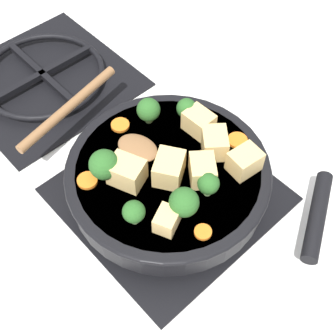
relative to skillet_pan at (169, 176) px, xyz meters
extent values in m
plane|color=silver|center=(0.00, 0.00, -0.05)|extent=(2.40, 2.40, 0.00)
cube|color=black|center=(0.00, 0.00, -0.05)|extent=(0.31, 0.31, 0.01)
torus|color=black|center=(0.00, 0.00, -0.03)|extent=(0.24, 0.24, 0.01)
cube|color=black|center=(0.00, 0.00, -0.03)|extent=(0.01, 0.23, 0.01)
cube|color=black|center=(0.00, 0.00, -0.03)|extent=(0.23, 0.01, 0.01)
cube|color=black|center=(0.00, 0.36, -0.05)|extent=(0.31, 0.31, 0.01)
torus|color=black|center=(0.00, 0.36, -0.03)|extent=(0.24, 0.24, 0.01)
cube|color=black|center=(0.00, 0.36, -0.03)|extent=(0.01, 0.23, 0.01)
cube|color=black|center=(0.00, 0.36, -0.03)|extent=(0.23, 0.01, 0.01)
cylinder|color=black|center=(0.00, 0.00, 0.00)|extent=(0.31, 0.31, 0.05)
cylinder|color=brown|center=(0.00, 0.00, 0.00)|extent=(0.28, 0.28, 0.04)
torus|color=black|center=(0.00, 0.00, 0.02)|extent=(0.31, 0.31, 0.01)
cylinder|color=black|center=(0.11, -0.20, 0.01)|extent=(0.14, 0.09, 0.02)
ellipsoid|color=brown|center=(-0.01, 0.06, 0.03)|extent=(0.06, 0.08, 0.01)
cylinder|color=brown|center=(-0.04, 0.20, 0.03)|extent=(0.22, 0.06, 0.02)
cube|color=#DBB770|center=(0.07, -0.02, 0.04)|extent=(0.06, 0.06, 0.04)
cube|color=#DBB770|center=(0.02, -0.04, 0.04)|extent=(0.06, 0.06, 0.04)
cube|color=#DBB770|center=(-0.06, 0.03, 0.04)|extent=(0.06, 0.06, 0.04)
cube|color=#DBB770|center=(-0.01, -0.01, 0.04)|extent=(0.06, 0.06, 0.04)
cube|color=#DBB770|center=(-0.07, -0.07, 0.04)|extent=(0.04, 0.04, 0.03)
cube|color=#DBB770|center=(0.09, 0.03, 0.04)|extent=(0.04, 0.05, 0.04)
cube|color=#DBB770|center=(0.08, -0.08, 0.04)|extent=(0.05, 0.04, 0.04)
cylinder|color=#709956|center=(0.04, 0.09, 0.03)|extent=(0.01, 0.01, 0.01)
sphere|color=#285B23|center=(0.04, 0.09, 0.05)|extent=(0.04, 0.04, 0.04)
cylinder|color=#709956|center=(-0.04, -0.07, 0.03)|extent=(0.01, 0.01, 0.01)
sphere|color=#285B23|center=(-0.04, -0.07, 0.05)|extent=(0.04, 0.04, 0.04)
cylinder|color=#709956|center=(-0.10, -0.03, 0.03)|extent=(0.01, 0.01, 0.01)
sphere|color=#285B23|center=(-0.10, -0.03, 0.05)|extent=(0.03, 0.03, 0.03)
cylinder|color=#709956|center=(0.01, -0.07, 0.03)|extent=(0.01, 0.01, 0.01)
sphere|color=#285B23|center=(0.01, -0.07, 0.05)|extent=(0.03, 0.03, 0.03)
cylinder|color=#709956|center=(0.09, 0.06, 0.03)|extent=(0.01, 0.01, 0.01)
sphere|color=#285B23|center=(0.09, 0.06, 0.05)|extent=(0.03, 0.03, 0.03)
cylinder|color=#709956|center=(-0.08, 0.05, 0.03)|extent=(0.01, 0.01, 0.01)
sphere|color=#285B23|center=(-0.08, 0.05, 0.05)|extent=(0.05, 0.05, 0.05)
cylinder|color=orange|center=(-0.11, 0.06, 0.02)|extent=(0.03, 0.03, 0.01)
cylinder|color=orange|center=(0.00, 0.12, 0.02)|extent=(0.03, 0.03, 0.01)
cylinder|color=orange|center=(-0.04, -0.11, 0.02)|extent=(0.02, 0.02, 0.01)
cylinder|color=orange|center=(0.11, -0.03, 0.02)|extent=(0.03, 0.03, 0.01)
camera|label=1|loc=(-0.28, -0.30, 0.59)|focal=50.00mm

